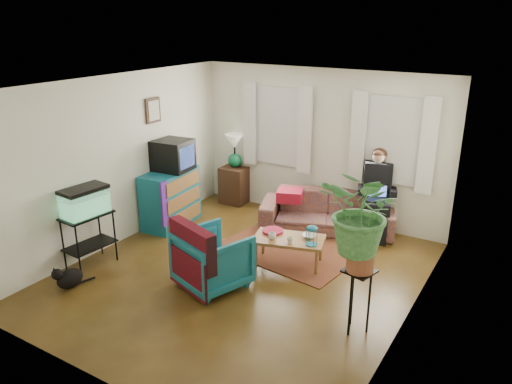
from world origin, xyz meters
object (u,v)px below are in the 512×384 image
Objects in this scene: aquarium_stand at (89,240)px; plant_stand at (357,301)px; dresser at (170,198)px; side_table at (235,185)px; armchair at (213,257)px; coffee_table at (289,251)px; sofa at (327,206)px.

plant_stand is (3.82, 0.47, -0.00)m from aquarium_stand.
dresser is at bearing 161.43° from plant_stand.
side_table is 3.14m from armchair.
coffee_table is (2.06, -1.72, -0.14)m from side_table.
armchair is at bearing -122.22° from sofa.
side_table is 0.70× the size of coffee_table.
dresser reaches higher than armchair.
coffee_table is at bearing -11.16° from dresser.
aquarium_stand reaches higher than side_table.
sofa is at bearing 120.42° from plant_stand.
aquarium_stand is at bearing -164.19° from coffee_table.
armchair is (1.84, 0.45, 0.03)m from aquarium_stand.
plant_stand reaches higher than coffee_table.
coffee_table is (0.57, 1.05, -0.22)m from armchair.
armchair is at bearing -179.47° from plant_stand.
aquarium_stand is 3.85m from plant_stand.
aquarium_stand is at bearing -173.02° from plant_stand.
side_table is 1.51m from dresser.
dresser is 2.24m from armchair.
aquarium_stand is 2.85m from coffee_table.
coffee_table is at bearing 37.10° from aquarium_stand.
coffee_table is at bearing 143.71° from plant_stand.
plant_stand is at bearing -38.41° from side_table.
side_table is 4.43m from plant_stand.
coffee_table is (2.41, 1.50, -0.18)m from aquarium_stand.
aquarium_stand reaches higher than coffee_table.
plant_stand is at bearing -79.55° from sofa.
sofa is at bearing 56.12° from aquarium_stand.
coffee_table is 1.29× the size of plant_stand.
armchair is (-0.54, -2.47, -0.00)m from sofa.
sofa is 2.04× the size of dresser.
sofa is at bearing -8.31° from side_table.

